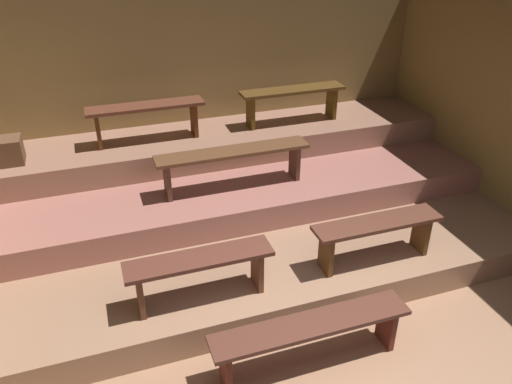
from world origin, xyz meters
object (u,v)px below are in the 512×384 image
object	(u,v)px
bench_upper_left	(146,113)
bench_upper_right	(292,97)
bench_floor_center	(311,331)
bench_middle_center	(233,158)
bench_lower_left	(200,267)
bench_lower_right	(377,231)
wooden_crate_upper	(9,151)

from	to	relation	value
bench_upper_left	bench_upper_right	size ratio (longest dim) A/B	1.00
bench_floor_center	bench_middle_center	distance (m)	2.30
bench_upper_left	bench_upper_right	xyz separation A→B (m)	(1.94, 0.00, 0.00)
bench_lower_left	bench_lower_right	bearing A→B (deg)	0.00
bench_lower_left	bench_upper_left	bearing A→B (deg)	91.54
bench_lower_right	wooden_crate_upper	world-z (taller)	wooden_crate_upper
bench_lower_left	bench_lower_right	distance (m)	1.81
bench_middle_center	wooden_crate_upper	xyz separation A→B (m)	(-2.40, 0.82, 0.09)
bench_lower_left	bench_upper_right	bearing A→B (deg)	51.89
bench_upper_left	bench_lower_left	bearing A→B (deg)	-88.46
bench_lower_left	bench_upper_right	world-z (taller)	bench_upper_right
bench_lower_left	bench_upper_left	world-z (taller)	bench_upper_left
bench_lower_right	wooden_crate_upper	xyz separation A→B (m)	(-3.46, 2.25, 0.42)
bench_lower_right	wooden_crate_upper	size ratio (longest dim) A/B	4.47
bench_floor_center	bench_lower_right	world-z (taller)	bench_lower_right
bench_middle_center	wooden_crate_upper	distance (m)	2.54
bench_floor_center	bench_middle_center	size ratio (longest dim) A/B	0.98
bench_upper_left	wooden_crate_upper	distance (m)	1.61
bench_upper_right	wooden_crate_upper	distance (m)	3.53
bench_lower_right	bench_upper_left	world-z (taller)	bench_upper_left
bench_upper_left	wooden_crate_upper	size ratio (longest dim) A/B	4.76
bench_middle_center	bench_upper_right	world-z (taller)	bench_upper_right
bench_lower_left	bench_upper_left	xyz separation A→B (m)	(-0.06, 2.39, 0.63)
bench_middle_center	bench_upper_right	bearing A→B (deg)	40.49
bench_upper_right	wooden_crate_upper	bearing A→B (deg)	-177.77
bench_middle_center	bench_upper_left	size ratio (longest dim) A/B	1.25
bench_floor_center	bench_lower_left	distance (m)	1.13
bench_upper_right	bench_lower_left	bearing A→B (deg)	-128.11
bench_upper_left	bench_middle_center	bearing A→B (deg)	-49.61
bench_upper_left	bench_upper_right	world-z (taller)	same
bench_lower_left	bench_upper_right	size ratio (longest dim) A/B	0.94
bench_floor_center	bench_lower_left	world-z (taller)	bench_lower_left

